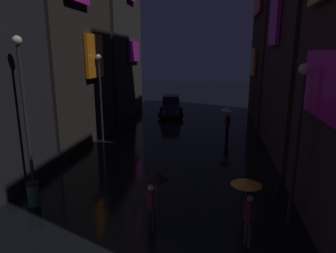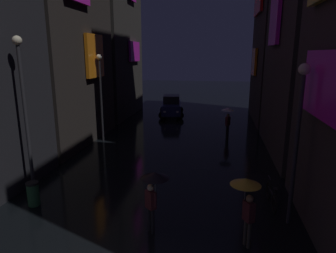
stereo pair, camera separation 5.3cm
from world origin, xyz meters
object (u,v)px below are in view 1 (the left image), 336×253
at_px(pedestrian_foreground_left_black, 154,185).
at_px(streetlamp_left_near, 24,100).
at_px(streetlamp_right_near, 299,127).
at_px(pedestrian_near_crossing_yellow, 247,193).
at_px(pedestrian_midstreet_centre_clear, 227,114).
at_px(bicycle_parked_at_storefront, 272,196).
at_px(trash_bin, 33,194).
at_px(car_distant, 171,106).
at_px(streetlamp_left_far, 100,88).

bearing_deg(pedestrian_foreground_left_black, streetlamp_left_near, 159.46).
bearing_deg(pedestrian_foreground_left_black, streetlamp_right_near, 17.26).
height_order(pedestrian_near_crossing_yellow, pedestrian_foreground_left_black, same).
distance_m(pedestrian_near_crossing_yellow, pedestrian_midstreet_centre_clear, 11.97).
xyz_separation_m(bicycle_parked_at_storefront, streetlamp_right_near, (0.40, -1.14, 2.97)).
bearing_deg(trash_bin, car_distant, 81.91).
distance_m(pedestrian_midstreet_centre_clear, streetlamp_left_far, 8.58).
distance_m(car_distant, streetlamp_left_far, 9.72).
xyz_separation_m(pedestrian_near_crossing_yellow, streetlamp_left_near, (-8.40, 2.20, 2.20)).
relative_size(streetlamp_right_near, streetlamp_left_near, 0.85).
height_order(bicycle_parked_at_storefront, streetlamp_left_near, streetlamp_left_near).
height_order(car_distant, streetlamp_left_far, streetlamp_left_far).
relative_size(bicycle_parked_at_storefront, trash_bin, 1.96).
xyz_separation_m(bicycle_parked_at_storefront, streetlamp_left_near, (-9.60, -0.40, 3.48)).
relative_size(pedestrian_near_crossing_yellow, pedestrian_midstreet_centre_clear, 1.00).
bearing_deg(streetlamp_left_near, pedestrian_near_crossing_yellow, -14.66).
distance_m(bicycle_parked_at_storefront, streetlamp_right_near, 3.21).
bearing_deg(streetlamp_left_far, streetlamp_left_near, -90.00).
bearing_deg(pedestrian_near_crossing_yellow, streetlamp_left_far, 130.17).
relative_size(bicycle_parked_at_storefront, streetlamp_left_far, 0.32).
xyz_separation_m(pedestrian_foreground_left_black, trash_bin, (-4.91, 1.04, -1.20)).
relative_size(streetlamp_left_far, trash_bin, 6.03).
bearing_deg(bicycle_parked_at_storefront, pedestrian_midstreet_centre_clear, 98.87).
height_order(pedestrian_foreground_left_black, streetlamp_left_far, streetlamp_left_far).
height_order(pedestrian_midstreet_centre_clear, trash_bin, pedestrian_midstreet_centre_clear).
height_order(car_distant, trash_bin, car_distant).
xyz_separation_m(pedestrian_midstreet_centre_clear, trash_bin, (-7.44, -10.83, -1.20)).
height_order(pedestrian_foreground_left_black, bicycle_parked_at_storefront, pedestrian_foreground_left_black).
bearing_deg(pedestrian_foreground_left_black, trash_bin, 168.01).
bearing_deg(car_distant, streetlamp_left_near, -100.95).
relative_size(bicycle_parked_at_storefront, car_distant, 0.42).
height_order(bicycle_parked_at_storefront, trash_bin, bicycle_parked_at_storefront).
height_order(pedestrian_midstreet_centre_clear, streetlamp_left_near, streetlamp_left_near).
height_order(streetlamp_left_near, trash_bin, streetlamp_left_near).
bearing_deg(car_distant, streetlamp_right_near, -68.55).
xyz_separation_m(car_distant, streetlamp_left_near, (-3.20, -16.56, 2.94)).
distance_m(streetlamp_right_near, streetlamp_left_near, 10.04).
distance_m(streetlamp_right_near, trash_bin, 9.74).
bearing_deg(pedestrian_midstreet_centre_clear, streetlamp_left_far, -166.10).
xyz_separation_m(car_distant, streetlamp_left_far, (-3.20, -8.81, 2.57)).
distance_m(pedestrian_foreground_left_black, streetlamp_left_far, 11.49).
bearing_deg(pedestrian_near_crossing_yellow, trash_bin, 171.59).
bearing_deg(streetlamp_left_near, streetlamp_right_near, -4.22).
height_order(pedestrian_foreground_left_black, streetlamp_left_near, streetlamp_left_near).
bearing_deg(trash_bin, pedestrian_midstreet_centre_clear, 55.50).
xyz_separation_m(bicycle_parked_at_storefront, streetlamp_left_far, (-9.60, 7.35, 3.11)).
relative_size(pedestrian_midstreet_centre_clear, streetlamp_left_near, 0.34).
height_order(streetlamp_right_near, streetlamp_left_near, streetlamp_left_near).
distance_m(bicycle_parked_at_storefront, trash_bin, 9.02).
xyz_separation_m(pedestrian_midstreet_centre_clear, bicycle_parked_at_storefront, (1.46, -9.36, -1.28)).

